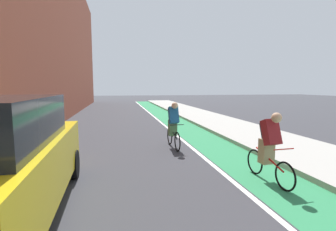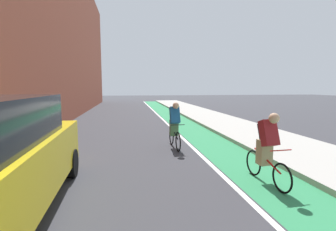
# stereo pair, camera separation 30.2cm
# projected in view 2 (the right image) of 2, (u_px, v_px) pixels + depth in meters

# --- Properties ---
(ground_plane) EXTENTS (96.69, 96.69, 0.00)m
(ground_plane) POSITION_uv_depth(u_px,v_px,m) (136.00, 132.00, 11.88)
(ground_plane) COLOR #38383D
(bike_lane_paint) EXTENTS (1.60, 43.95, 0.00)m
(bike_lane_paint) POSITION_uv_depth(u_px,v_px,m) (184.00, 124.00, 14.28)
(bike_lane_paint) COLOR #2D8451
(bike_lane_paint) RESTS_ON ground
(lane_divider_stripe) EXTENTS (0.12, 43.95, 0.00)m
(lane_divider_stripe) POSITION_uv_depth(u_px,v_px,m) (168.00, 124.00, 14.14)
(lane_divider_stripe) COLOR white
(lane_divider_stripe) RESTS_ON ground
(sidewalk_right) EXTENTS (3.07, 43.95, 0.14)m
(sidewalk_right) POSITION_uv_depth(u_px,v_px,m) (223.00, 122.00, 14.64)
(sidewalk_right) COLOR #A8A59E
(sidewalk_right) RESTS_ON ground
(building_facade_left) EXTENTS (3.00, 43.95, 11.73)m
(building_facade_left) POSITION_uv_depth(u_px,v_px,m) (24.00, 10.00, 12.32)
(building_facade_left) COLOR #9E4C38
(building_facade_left) RESTS_ON ground
(cyclist_trailing) EXTENTS (0.48, 1.66, 1.59)m
(cyclist_trailing) POSITION_uv_depth(u_px,v_px,m) (267.00, 146.00, 5.49)
(cyclist_trailing) COLOR black
(cyclist_trailing) RESTS_ON ground
(cyclist_far) EXTENTS (0.48, 1.70, 1.61)m
(cyclist_far) POSITION_uv_depth(u_px,v_px,m) (174.00, 124.00, 8.68)
(cyclist_far) COLOR black
(cyclist_far) RESTS_ON ground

